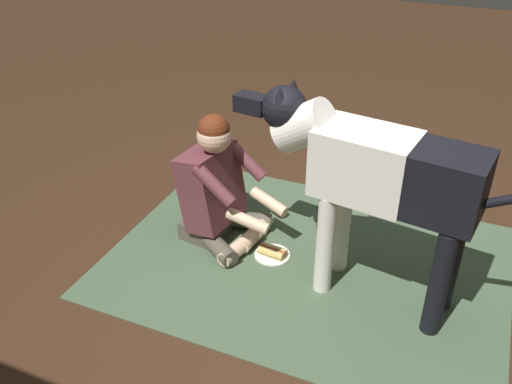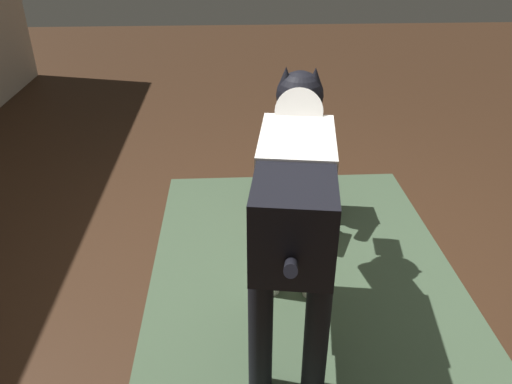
# 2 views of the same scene
# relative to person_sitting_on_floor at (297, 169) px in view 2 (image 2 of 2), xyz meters

# --- Properties ---
(ground_plane) EXTENTS (14.75, 14.75, 0.00)m
(ground_plane) POSITION_rel_person_sitting_on_floor_xyz_m (-0.72, -0.04, -0.35)
(ground_plane) COLOR #392415
(area_rug) EXTENTS (2.36, 1.75, 0.01)m
(area_rug) POSITION_rel_person_sitting_on_floor_xyz_m (-0.61, 0.02, -0.35)
(area_rug) COLOR #43583F
(area_rug) RESTS_ON ground
(person_sitting_on_floor) EXTENTS (0.69, 0.57, 0.86)m
(person_sitting_on_floor) POSITION_rel_person_sitting_on_floor_xyz_m (0.00, 0.00, 0.00)
(person_sitting_on_floor) COLOR #514B3D
(person_sitting_on_floor) RESTS_ON ground
(large_dog) EXTENTS (1.53, 0.43, 1.15)m
(large_dog) POSITION_rel_person_sitting_on_floor_xyz_m (-0.97, 0.14, 0.41)
(large_dog) COLOR white
(large_dog) RESTS_ON ground
(hot_dog_on_plate) EXTENTS (0.23, 0.23, 0.06)m
(hot_dog_on_plate) POSITION_rel_person_sitting_on_floor_xyz_m (-0.40, 0.06, -0.33)
(hot_dog_on_plate) COLOR white
(hot_dog_on_plate) RESTS_ON ground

